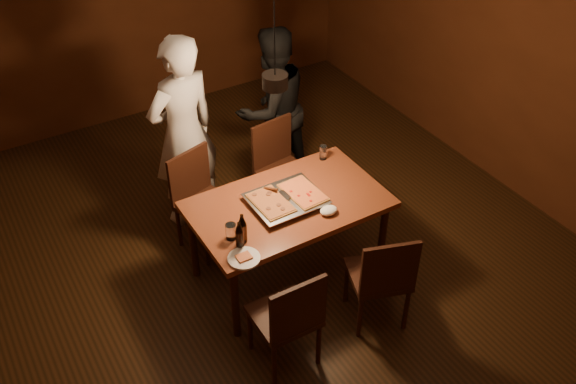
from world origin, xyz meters
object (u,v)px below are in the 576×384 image
plate_slice (244,258)px  pendant_lamp (275,80)px  beer_bottle_a (239,235)px  diner_white (183,133)px  chair_near_left (290,313)px  beer_bottle_b (242,228)px  diner_dark (272,108)px  chair_far_right (279,160)px  dining_table (288,210)px  chair_near_right (383,272)px  chair_far_left (199,192)px  pizza_tray (286,200)px

plate_slice → pendant_lamp: size_ratio=0.21×
beer_bottle_a → diner_white: bearing=82.6°
pendant_lamp → chair_near_left: bearing=-115.2°
beer_bottle_a → diner_white: (0.18, 1.36, 0.03)m
beer_bottle_b → diner_dark: bearing=53.5°
chair_far_right → dining_table: bearing=57.5°
chair_near_right → diner_white: (-0.68, 1.92, 0.36)m
beer_bottle_a → pendant_lamp: pendant_lamp is taller
diner_white → diner_dark: bearing=175.2°
dining_table → pendant_lamp: (-0.04, 0.11, 1.08)m
chair_near_right → diner_dark: bearing=101.8°
diner_white → pendant_lamp: pendant_lamp is taller
chair_far_right → beer_bottle_a: beer_bottle_a is taller
chair_far_left → chair_far_right: same height
chair_far_right → plate_slice: (-0.96, -1.17, 0.22)m
chair_near_right → pendant_lamp: size_ratio=0.49×
pizza_tray → plate_slice: pizza_tray is taller
chair_near_left → pendant_lamp: size_ratio=0.44×
dining_table → diner_dark: size_ratio=0.95×
chair_far_right → chair_near_left: size_ratio=1.00×
chair_near_left → beer_bottle_a: 0.64m
dining_table → chair_far_left: (-0.44, 0.73, -0.14)m
beer_bottle_b → pizza_tray: bearing=23.6°
chair_far_right → chair_near_right: same height
dining_table → pendant_lamp: bearing=108.0°
diner_dark → chair_near_right: bearing=75.3°
chair_far_right → diner_white: diner_white is taller
beer_bottle_a → diner_white: 1.37m
dining_table → diner_white: 1.18m
chair_far_right → chair_far_left: bearing=-2.7°
chair_far_left → diner_dark: 1.15m
chair_near_right → dining_table: bearing=129.6°
chair_far_right → plate_slice: size_ratio=2.12×
chair_far_right → diner_white: (-0.75, 0.31, 0.36)m
dining_table → diner_white: size_ratio=0.84×
dining_table → chair_far_right: chair_far_right is taller
beer_bottle_b → diner_white: bearing=84.4°
chair_far_left → chair_far_right: (0.81, 0.06, 0.00)m
plate_slice → chair_near_right: bearing=-26.2°
beer_bottle_b → diner_white: (0.13, 1.32, 0.02)m
diner_white → chair_far_right: bearing=144.9°
beer_bottle_a → beer_bottle_b: 0.07m
diner_white → pendant_lamp: bearing=96.3°
pizza_tray → beer_bottle_a: beer_bottle_a is taller
diner_dark → chair_near_left: bearing=55.6°
chair_far_right → beer_bottle_a: size_ratio=2.13×
dining_table → diner_dark: bearing=65.3°
chair_far_right → chair_near_right: size_ratio=0.91×
chair_near_left → pendant_lamp: pendant_lamp is taller
chair_near_left → pizza_tray: bearing=61.4°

